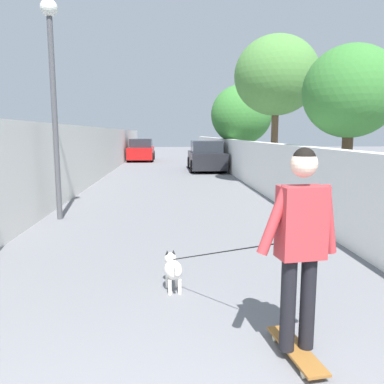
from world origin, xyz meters
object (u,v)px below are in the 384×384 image
(tree_right_near, at_px, (276,76))
(skateboard, at_px, (296,350))
(car_near, at_px, (206,157))
(tree_right_distant, at_px, (350,93))
(car_far, at_px, (141,151))
(person_skateboarder, at_px, (301,234))
(dog, at_px, (173,268))
(lamp_post, at_px, (52,74))
(tree_right_far, at_px, (241,115))

(tree_right_near, xyz_separation_m, skateboard, (-11.20, 2.89, -3.91))
(skateboard, height_order, car_near, car_near)
(tree_right_distant, height_order, car_far, tree_right_distant)
(person_skateboarder, height_order, car_near, person_skateboarder)
(dog, bearing_deg, person_skateboarder, -145.74)
(lamp_post, distance_m, dog, 5.65)
(tree_right_near, distance_m, tree_right_distant, 5.62)
(tree_right_near, relative_size, person_skateboarder, 3.14)
(tree_right_far, xyz_separation_m, dog, (-15.68, 3.81, -2.61))
(dog, bearing_deg, tree_right_far, -13.66)
(tree_right_near, height_order, person_skateboarder, tree_right_near)
(skateboard, bearing_deg, tree_right_distant, -28.31)
(skateboard, xyz_separation_m, car_far, (24.38, 2.94, 0.65))
(lamp_post, bearing_deg, person_skateboarder, -148.02)
(skateboard, bearing_deg, dog, 34.26)
(tree_right_near, distance_m, person_skateboarder, 11.93)
(tree_right_near, distance_m, car_far, 14.77)
(tree_right_far, height_order, dog, tree_right_far)
(person_skateboarder, relative_size, car_far, 0.43)
(tree_right_near, relative_size, tree_right_distant, 1.39)
(tree_right_distant, height_order, person_skateboarder, tree_right_distant)
(tree_right_near, bearing_deg, tree_right_far, 1.08)
(tree_right_distant, bearing_deg, car_near, 10.93)
(lamp_post, xyz_separation_m, person_skateboarder, (-5.68, -3.54, -2.08))
(skateboard, relative_size, dog, 0.45)
(skateboard, bearing_deg, car_far, 6.88)
(dog, bearing_deg, car_far, 4.77)
(tree_right_distant, height_order, skateboard, tree_right_distant)
(dog, distance_m, car_near, 15.51)
(car_near, bearing_deg, skateboard, 176.92)
(skateboard, height_order, car_far, car_far)
(lamp_post, height_order, dog, lamp_post)
(lamp_post, height_order, car_near, lamp_post)
(tree_right_distant, bearing_deg, car_far, 17.86)
(lamp_post, relative_size, skateboard, 5.73)
(skateboard, height_order, dog, dog)
(skateboard, relative_size, car_far, 0.20)
(tree_right_distant, distance_m, car_near, 11.60)
(tree_right_distant, relative_size, person_skateboarder, 2.26)
(lamp_post, bearing_deg, dog, -148.89)
(tree_right_near, height_order, dog, tree_right_near)
(tree_right_far, height_order, lamp_post, lamp_post)
(skateboard, distance_m, person_skateboarder, 1.03)
(tree_right_far, xyz_separation_m, tree_right_distant, (-11.50, -0.30, -0.05))
(dog, bearing_deg, skateboard, -145.74)
(lamp_post, bearing_deg, car_far, -1.84)
(person_skateboarder, bearing_deg, car_far, 6.88)
(tree_right_near, distance_m, skateboard, 12.21)
(dog, bearing_deg, tree_right_distant, -44.49)
(tree_right_far, xyz_separation_m, person_skateboarder, (-17.20, 2.77, -1.79))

